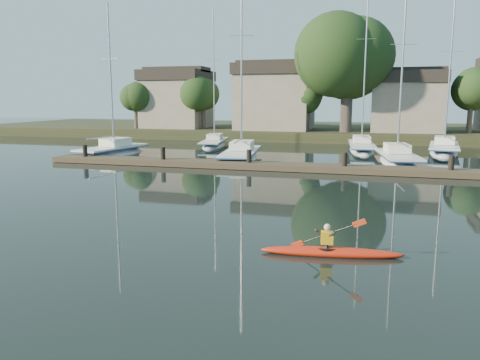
% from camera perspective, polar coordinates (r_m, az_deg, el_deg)
% --- Properties ---
extents(ground, '(160.00, 160.00, 0.00)m').
position_cam_1_polar(ground, '(16.11, -0.85, -6.03)').
color(ground, black).
rests_on(ground, ground).
extents(kayak, '(4.09, 1.07, 1.30)m').
position_cam_1_polar(kayak, '(13.72, 10.98, -8.39)').
color(kayak, red).
rests_on(kayak, ground).
extents(dock, '(34.00, 2.00, 1.80)m').
position_cam_1_polar(dock, '(29.50, 6.76, 1.60)').
color(dock, '#4B3B2B').
rests_on(dock, ground).
extents(sailboat_0, '(3.47, 8.47, 13.05)m').
position_cam_1_polar(sailboat_0, '(38.61, -15.26, 2.64)').
color(sailboat_0, silver).
rests_on(sailboat_0, ground).
extents(sailboat_1, '(3.45, 9.56, 15.29)m').
position_cam_1_polar(sailboat_1, '(34.54, 0.12, 2.19)').
color(sailboat_1, silver).
rests_on(sailboat_1, ground).
extents(sailboat_3, '(3.32, 8.88, 13.97)m').
position_cam_1_polar(sailboat_3, '(34.47, 18.62, 1.65)').
color(sailboat_3, silver).
rests_on(sailboat_3, ground).
extents(sailboat_5, '(3.21, 8.46, 13.68)m').
position_cam_1_polar(sailboat_5, '(44.73, -3.17, 3.98)').
color(sailboat_5, silver).
rests_on(sailboat_5, ground).
extents(sailboat_6, '(2.82, 10.23, 16.07)m').
position_cam_1_polar(sailboat_6, '(42.10, 14.58, 3.29)').
color(sailboat_6, silver).
rests_on(sailboat_6, ground).
extents(sailboat_7, '(3.48, 9.02, 14.16)m').
position_cam_1_polar(sailboat_7, '(42.25, 23.56, 2.77)').
color(sailboat_7, silver).
rests_on(sailboat_7, ground).
extents(shore, '(90.00, 25.25, 12.75)m').
position_cam_1_polar(shore, '(55.25, 12.68, 8.41)').
color(shore, '#212D16').
rests_on(shore, ground).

